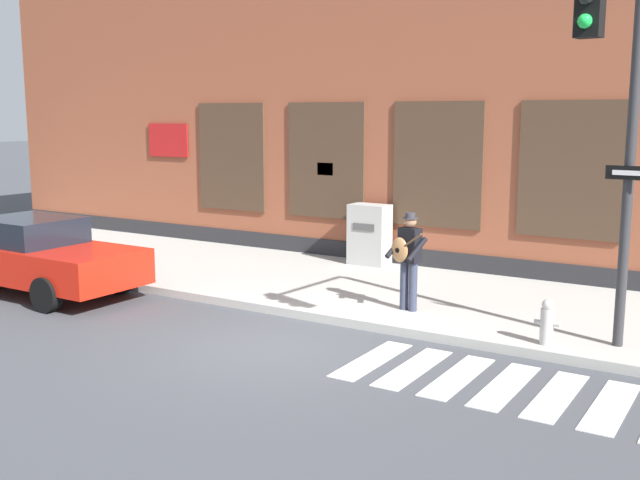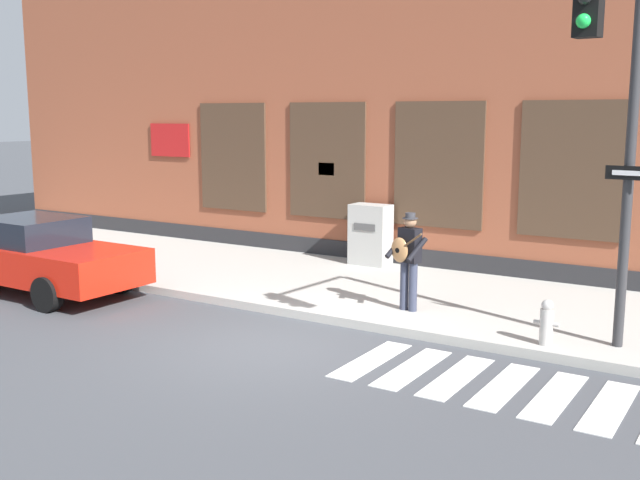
{
  "view_description": "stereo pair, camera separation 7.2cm",
  "coord_description": "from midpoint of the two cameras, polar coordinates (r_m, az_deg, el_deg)",
  "views": [
    {
      "loc": [
        6.53,
        -9.25,
        3.59
      ],
      "look_at": [
        -0.29,
        1.74,
        1.4
      ],
      "focal_mm": 42.0,
      "sensor_mm": 36.0,
      "label": 1
    },
    {
      "loc": [
        6.59,
        -9.21,
        3.59
      ],
      "look_at": [
        -0.29,
        1.74,
        1.4
      ],
      "focal_mm": 42.0,
      "sensor_mm": 36.0,
      "label": 2
    }
  ],
  "objects": [
    {
      "name": "fire_hydrant",
      "position": [
        11.79,
        16.74,
        -6.01
      ],
      "size": [
        0.38,
        0.2,
        0.7
      ],
      "color": "#B2ADA8",
      "rests_on": "sidewalk"
    },
    {
      "name": "traffic_light",
      "position": [
        10.8,
        21.39,
        9.63
      ],
      "size": [
        0.65,
        2.48,
        5.2
      ],
      "color": "#2D2D30",
      "rests_on": "sidewalk"
    },
    {
      "name": "crosswalk",
      "position": [
        10.28,
        17.35,
        -11.26
      ],
      "size": [
        5.78,
        1.9,
        0.01
      ],
      "color": "silver",
      "rests_on": "ground"
    },
    {
      "name": "sidewalk",
      "position": [
        15.02,
        5.01,
        -3.96
      ],
      "size": [
        28.0,
        4.77,
        0.15
      ],
      "color": "#ADAAA3",
      "rests_on": "ground"
    },
    {
      "name": "busker",
      "position": [
        13.17,
        6.55,
        -1.17
      ],
      "size": [
        0.72,
        0.63,
        1.74
      ],
      "color": "#33384C",
      "rests_on": "sidewalk"
    },
    {
      "name": "building_backdrop",
      "position": [
        18.62,
        11.38,
        10.17
      ],
      "size": [
        28.0,
        4.06,
        7.68
      ],
      "color": "brown",
      "rests_on": "ground"
    },
    {
      "name": "ground_plane",
      "position": [
        11.88,
        -3.43,
        -8.01
      ],
      "size": [
        160.0,
        160.0,
        0.0
      ],
      "primitive_type": "plane",
      "color": "#424449"
    },
    {
      "name": "red_car",
      "position": [
        16.1,
        -20.87,
        -1.13
      ],
      "size": [
        4.62,
        2.03,
        1.53
      ],
      "color": "red",
      "rests_on": "ground"
    },
    {
      "name": "utility_box",
      "position": [
        17.21,
        3.67,
        0.42
      ],
      "size": [
        0.9,
        0.58,
        1.39
      ],
      "color": "#ADADA8",
      "rests_on": "sidewalk"
    }
  ]
}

